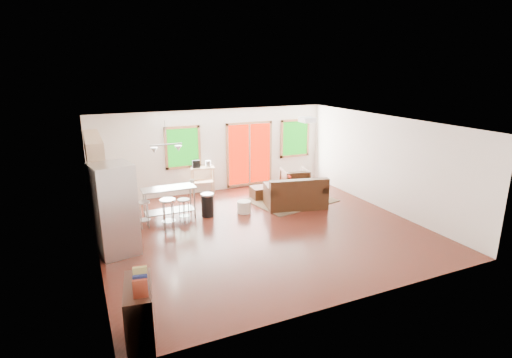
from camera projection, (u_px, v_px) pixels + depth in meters
name	position (u px, v px, depth m)	size (l,w,h in m)	color
floor	(261.00, 229.00, 9.85)	(7.50, 7.00, 0.02)	#38140E
ceiling	(261.00, 123.00, 9.14)	(7.50, 7.00, 0.02)	white
back_wall	(214.00, 151.00, 12.57)	(7.50, 0.02, 2.60)	silver
left_wall	(92.00, 199.00, 8.00)	(0.02, 7.00, 2.60)	silver
right_wall	(385.00, 163.00, 10.99)	(0.02, 7.00, 2.60)	silver
front_wall	(354.00, 232.00, 6.42)	(7.50, 0.02, 2.60)	silver
window_left	(183.00, 147.00, 12.08)	(1.10, 0.05, 1.30)	#0B4E0B
french_doors	(249.00, 154.00, 13.06)	(1.60, 0.05, 2.10)	#A20D00
window_right	(295.00, 138.00, 13.63)	(1.10, 0.05, 1.30)	#0B4E0B
rug	(292.00, 200.00, 11.92)	(2.29, 1.76, 0.02)	#435538
loveseat	(296.00, 195.00, 11.29)	(1.84, 1.29, 0.89)	black
coffee_table	(294.00, 185.00, 12.27)	(1.03, 0.63, 0.41)	#381D14
armchair	(295.00, 179.00, 12.72)	(0.79, 0.74, 0.81)	black
ottoman	(260.00, 193.00, 12.09)	(0.53, 0.53, 0.35)	black
pouf	(244.00, 207.00, 10.90)	(0.38, 0.38, 0.33)	silver
vase	(290.00, 182.00, 11.98)	(0.26, 0.26, 0.33)	silver
cabinets	(102.00, 192.00, 9.70)	(0.64, 2.24, 2.30)	tan
refrigerator	(115.00, 210.00, 8.32)	(0.93, 0.91, 1.96)	#B7BABC
island	(169.00, 198.00, 10.32)	(1.36, 0.55, 0.86)	#B7BABC
cup	(192.00, 181.00, 10.33)	(0.12, 0.09, 0.12)	white
bar_stool_a	(143.00, 208.00, 9.77)	(0.34, 0.34, 0.69)	#B7BABC
bar_stool_b	(168.00, 207.00, 9.60)	(0.39, 0.39, 0.80)	#B7BABC
bar_stool_c	(184.00, 205.00, 10.09)	(0.40, 0.40, 0.64)	#B7BABC
trash_can	(208.00, 205.00, 10.61)	(0.42, 0.42, 0.63)	black
kitchen_cart	(202.00, 171.00, 12.31)	(0.79, 0.58, 1.11)	tan
bookshelf	(140.00, 311.00, 5.76)	(0.53, 1.03, 1.15)	#381D14
ceiling_flush	(307.00, 120.00, 10.32)	(0.35, 0.35, 0.12)	white
pendant_light	(166.00, 149.00, 9.89)	(0.80, 0.18, 0.79)	gray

